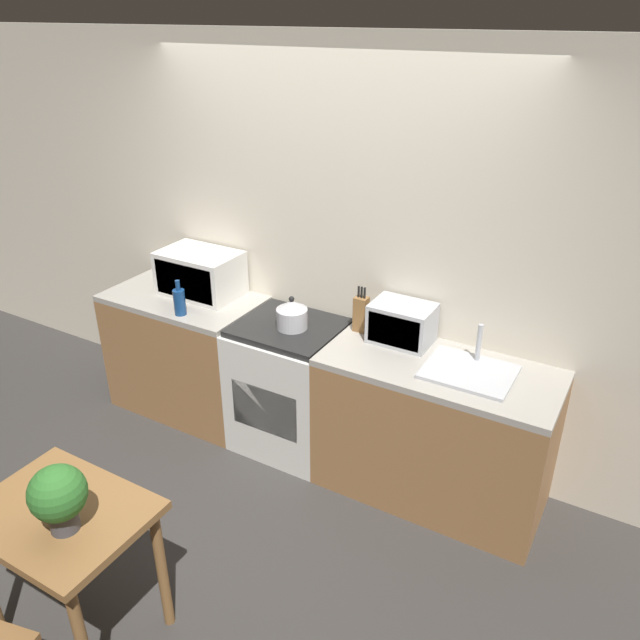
{
  "coord_description": "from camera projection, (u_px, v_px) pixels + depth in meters",
  "views": [
    {
      "loc": [
        1.8,
        -2.17,
        2.69
      ],
      "look_at": [
        0.16,
        0.67,
        1.05
      ],
      "focal_mm": 35.0,
      "sensor_mm": 36.0,
      "label": 1
    }
  ],
  "objects": [
    {
      "name": "toaster_oven",
      "position": [
        402.0,
        323.0,
        3.7
      ],
      "size": [
        0.37,
        0.26,
        0.24
      ],
      "color": "#ADAFB5",
      "rests_on": "counter_right_run"
    },
    {
      "name": "stove_range",
      "position": [
        290.0,
        386.0,
        4.14
      ],
      "size": [
        0.67,
        0.62,
        0.9
      ],
      "color": "silver",
      "rests_on": "ground_plane"
    },
    {
      "name": "knife_block",
      "position": [
        361.0,
        313.0,
        3.82
      ],
      "size": [
        0.08,
        0.07,
        0.29
      ],
      "color": "brown",
      "rests_on": "counter_right_run"
    },
    {
      "name": "bottle",
      "position": [
        179.0,
        301.0,
        4.04
      ],
      "size": [
        0.08,
        0.08,
        0.24
      ],
      "color": "navy",
      "rests_on": "counter_left_run"
    },
    {
      "name": "wall_back",
      "position": [
        333.0,
        253.0,
        3.97
      ],
      "size": [
        10.0,
        0.06,
        2.6
      ],
      "color": "beige",
      "rests_on": "ground_plane"
    },
    {
      "name": "microwave",
      "position": [
        200.0,
        273.0,
        4.31
      ],
      "size": [
        0.55,
        0.36,
        0.31
      ],
      "color": "silver",
      "rests_on": "counter_left_run"
    },
    {
      "name": "ground_plane",
      "position": [
        240.0,
        516.0,
        3.69
      ],
      "size": [
        16.0,
        16.0,
        0.0
      ],
      "primitive_type": "plane",
      "color": "#33302D"
    },
    {
      "name": "potted_plant",
      "position": [
        58.0,
        496.0,
        2.52
      ],
      "size": [
        0.24,
        0.24,
        0.31
      ],
      "color": "#424247",
      "rests_on": "dining_table"
    },
    {
      "name": "sink_basin",
      "position": [
        469.0,
        371.0,
        3.42
      ],
      "size": [
        0.48,
        0.39,
        0.24
      ],
      "color": "#ADAFB5",
      "rests_on": "counter_right_run"
    },
    {
      "name": "counter_left_run",
      "position": [
        188.0,
        353.0,
        4.54
      ],
      "size": [
        1.09,
        0.62,
        0.9
      ],
      "color": "olive",
      "rests_on": "ground_plane"
    },
    {
      "name": "dining_table",
      "position": [
        64.0,
        533.0,
        2.75
      ],
      "size": [
        0.76,
        0.58,
        0.75
      ],
      "color": "brown",
      "rests_on": "ground_plane"
    },
    {
      "name": "counter_right_run",
      "position": [
        434.0,
        431.0,
        3.69
      ],
      "size": [
        1.34,
        0.62,
        0.9
      ],
      "color": "olive",
      "rests_on": "ground_plane"
    },
    {
      "name": "kettle",
      "position": [
        292.0,
        314.0,
        3.87
      ],
      "size": [
        0.2,
        0.2,
        0.21
      ],
      "color": "#B7B7BC",
      "rests_on": "stove_range"
    }
  ]
}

